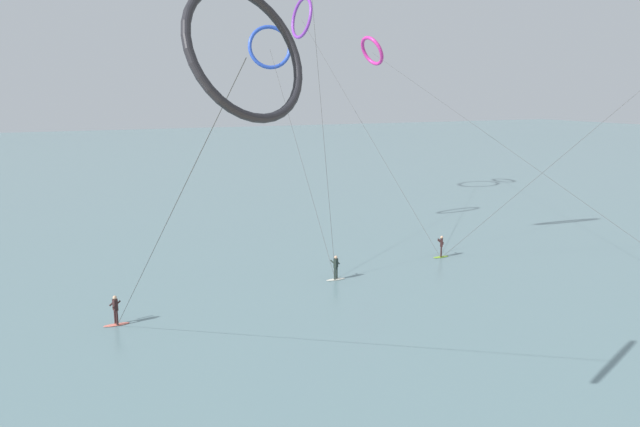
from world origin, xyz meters
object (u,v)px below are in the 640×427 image
(kite_violet, at_px, (302,18))
(kite_charcoal, at_px, (246,54))
(kite_magenta, at_px, (373,51))
(surfer_coral, at_px, (116,312))
(surfer_ivory, at_px, (336,269))
(kite_cobalt, at_px, (270,47))
(surfer_lime, at_px, (441,248))

(kite_violet, bearing_deg, kite_charcoal, -28.30)
(kite_charcoal, distance_m, kite_magenta, 56.93)
(surfer_coral, height_order, surfer_ivory, same)
(kite_magenta, xyz_separation_m, kite_violet, (-9.67, -1.54, 3.09))
(surfer_ivory, xyz_separation_m, kite_charcoal, (-12.39, -19.37, 12.87))
(kite_charcoal, bearing_deg, kite_violet, 42.95)
(surfer_coral, relative_size, kite_cobalt, 0.09)
(surfer_coral, distance_m, kite_cobalt, 26.48)
(surfer_lime, xyz_separation_m, kite_magenta, (8.79, 26.52, 16.50))
(kite_charcoal, xyz_separation_m, kite_cobalt, (12.79, 32.63, 2.58))
(kite_charcoal, bearing_deg, kite_cobalt, 46.54)
(surfer_lime, height_order, kite_magenta, kite_magenta)
(surfer_ivory, distance_m, kite_charcoal, 26.35)
(kite_charcoal, relative_size, kite_magenta, 0.38)
(surfer_coral, height_order, kite_violet, kite_violet)
(surfer_coral, height_order, kite_charcoal, kite_charcoal)
(kite_cobalt, bearing_deg, surfer_coral, -123.61)
(kite_magenta, height_order, kite_violet, kite_violet)
(surfer_ivory, height_order, kite_charcoal, kite_charcoal)
(kite_cobalt, distance_m, kite_magenta, 23.64)
(surfer_lime, height_order, kite_cobalt, kite_cobalt)
(surfer_lime, xyz_separation_m, kite_violet, (-0.89, 24.98, 19.58))
(surfer_ivory, relative_size, kite_cobalt, 0.09)
(surfer_lime, distance_m, kite_violet, 31.76)
(kite_magenta, bearing_deg, kite_charcoal, 141.11)
(surfer_coral, bearing_deg, surfer_lime, -96.35)
(surfer_lime, distance_m, kite_charcoal, 33.25)
(surfer_coral, xyz_separation_m, kite_magenta, (33.29, 30.34, 16.50))
(surfer_ivory, distance_m, kite_magenta, 37.63)
(surfer_ivory, xyz_separation_m, kite_violet, (9.06, 26.63, 19.58))
(kite_violet, bearing_deg, kite_magenta, 95.74)
(kite_cobalt, bearing_deg, kite_violet, 67.58)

